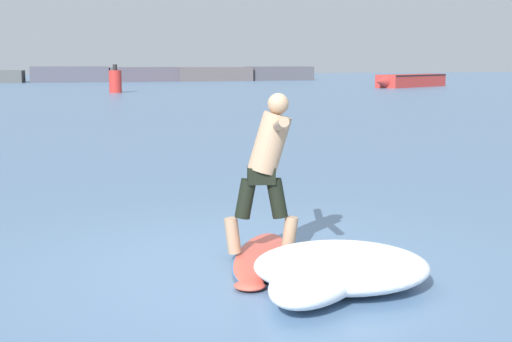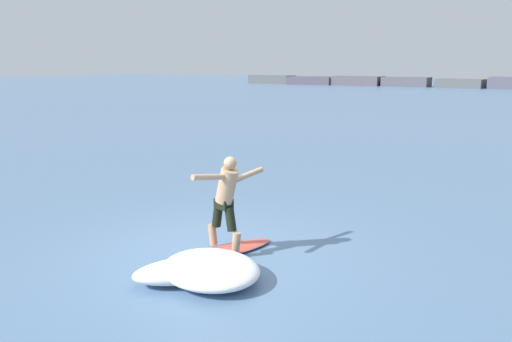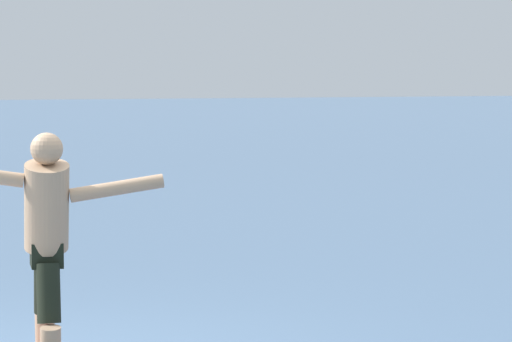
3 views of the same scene
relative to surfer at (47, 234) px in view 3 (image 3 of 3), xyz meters
The scene contains 1 object.
surfer is the anchor object (origin of this frame).
Camera 3 is at (7.67, -2.13, 1.96)m, focal length 85.00 mm.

